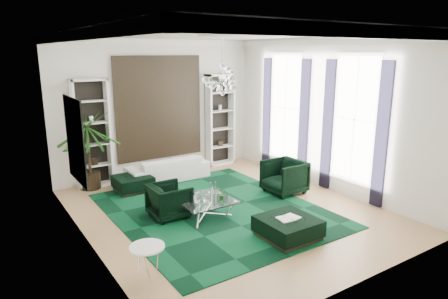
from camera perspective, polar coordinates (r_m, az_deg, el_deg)
floor at (r=9.02m, az=0.44°, el=-8.73°), size 6.00×7.00×0.02m
ceiling at (r=8.34m, az=0.49°, el=16.31°), size 6.00×7.00×0.02m
wall_back at (r=11.52m, az=-9.35°, el=5.90°), size 6.00×0.02×3.80m
wall_front at (r=5.96m, az=19.62°, el=-2.03°), size 6.00×0.02×3.80m
wall_left at (r=7.27m, az=-19.65°, el=0.73°), size 0.02×7.00×3.80m
wall_right at (r=10.43m, az=14.39°, el=4.84°), size 0.02×7.00×3.80m
crown_molding at (r=8.33m, az=0.49°, el=15.56°), size 6.00×7.00×0.18m
ceiling_medallion at (r=8.59m, az=-0.67°, el=15.97°), size 0.90×0.90×0.05m
tapestry at (r=11.47m, az=-9.25°, el=5.87°), size 2.50×0.06×2.80m
shelving_left at (r=10.77m, az=-18.30°, el=2.15°), size 0.90×0.38×2.80m
shelving_right at (r=12.34m, az=-0.57°, el=4.25°), size 0.90×0.38×2.80m
painting at (r=7.86m, az=-20.41°, el=1.23°), size 0.04×1.30×1.60m
window_near at (r=9.84m, az=18.18°, el=4.07°), size 0.03×1.10×2.90m
curtain_near_a at (r=9.40m, az=21.62°, el=1.81°), size 0.07×0.30×3.25m
curtain_near_b at (r=10.35m, az=14.59°, el=3.36°), size 0.07×0.30×3.25m
window_far at (r=11.46m, az=8.78°, el=5.89°), size 0.03×1.10×2.90m
curtain_far_a at (r=10.92m, az=11.34°, el=4.06°), size 0.07×0.30×3.25m
curtain_far_b at (r=12.06m, az=6.13°, el=5.15°), size 0.07×0.30×3.25m
rug at (r=9.01m, az=-1.38°, el=-8.61°), size 4.20×5.00×0.02m
sofa at (r=11.08m, az=-8.04°, el=-2.69°), size 2.23×0.87×0.65m
armchair_left at (r=8.62m, az=-7.79°, el=-7.25°), size 0.81×0.78×0.73m
armchair_right at (r=10.06m, az=8.61°, el=-3.88°), size 0.92×0.89×0.84m
coffee_table at (r=8.64m, az=-2.75°, el=-8.31°), size 1.13×1.13×0.39m
ottoman_side at (r=10.40m, az=-12.86°, el=-4.77°), size 0.87×0.87×0.39m
ottoman_front at (r=7.78m, az=9.11°, el=-11.05°), size 1.00×1.00×0.40m
book at (r=7.69m, az=9.17°, el=-9.59°), size 0.43×0.29×0.03m
side_table at (r=6.54m, az=-10.82°, el=-15.55°), size 0.55×0.55×0.53m
palm at (r=10.59m, az=-18.92°, el=1.46°), size 1.65×1.65×2.63m
chandelier at (r=8.92m, az=-0.21°, el=9.98°), size 0.81×0.81×0.73m
table_plant at (r=8.47m, az=-0.30°, el=-6.38°), size 0.15×0.12×0.26m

